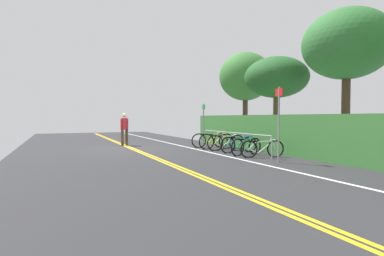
{
  "coord_description": "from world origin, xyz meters",
  "views": [
    {
      "loc": [
        14.85,
        -3.25,
        1.47
      ],
      "look_at": [
        4.14,
        1.46,
        1.07
      ],
      "focal_mm": 28.88,
      "sensor_mm": 36.0,
      "label": 1
    }
  ],
  "objects_px": {
    "bike_rack": "(233,137)",
    "tree_far_right": "(347,45)",
    "bicycle_0": "(210,140)",
    "tree_mid": "(276,78)",
    "bicycle_1": "(216,141)",
    "bicycle_2": "(226,143)",
    "pedestrian": "(124,127)",
    "sign_post_far": "(279,117)",
    "bicycle_4": "(246,146)",
    "tree_near_left": "(245,77)",
    "sign_post_near": "(204,120)",
    "bicycle_3": "(239,144)",
    "bicycle_5": "(262,149)"
  },
  "relations": [
    {
      "from": "bicycle_1",
      "to": "bicycle_4",
      "type": "bearing_deg",
      "value": -0.28
    },
    {
      "from": "bicycle_1",
      "to": "tree_far_right",
      "type": "xyz_separation_m",
      "value": [
        3.97,
        3.59,
        3.93
      ]
    },
    {
      "from": "tree_near_left",
      "to": "tree_mid",
      "type": "distance_m",
      "value": 4.16
    },
    {
      "from": "bicycle_0",
      "to": "bicycle_2",
      "type": "xyz_separation_m",
      "value": [
        1.61,
        -0.01,
        0.0
      ]
    },
    {
      "from": "tree_near_left",
      "to": "bicycle_5",
      "type": "bearing_deg",
      "value": -29.06
    },
    {
      "from": "bicycle_1",
      "to": "pedestrian",
      "type": "relative_size",
      "value": 1.01
    },
    {
      "from": "bicycle_2",
      "to": "tree_near_left",
      "type": "xyz_separation_m",
      "value": [
        -4.44,
        3.92,
        3.64
      ]
    },
    {
      "from": "bicycle_3",
      "to": "sign_post_near",
      "type": "height_order",
      "value": "sign_post_near"
    },
    {
      "from": "tree_near_left",
      "to": "bicycle_1",
      "type": "bearing_deg",
      "value": -47.57
    },
    {
      "from": "bike_rack",
      "to": "bicycle_5",
      "type": "height_order",
      "value": "bike_rack"
    },
    {
      "from": "bicycle_0",
      "to": "tree_mid",
      "type": "xyz_separation_m",
      "value": [
        1.19,
        3.05,
        3.06
      ]
    },
    {
      "from": "bicycle_5",
      "to": "sign_post_far",
      "type": "bearing_deg",
      "value": -13.28
    },
    {
      "from": "bicycle_0",
      "to": "bicycle_2",
      "type": "relative_size",
      "value": 1.07
    },
    {
      "from": "bicycle_4",
      "to": "sign_post_near",
      "type": "bearing_deg",
      "value": 176.12
    },
    {
      "from": "bike_rack",
      "to": "tree_far_right",
      "type": "xyz_separation_m",
      "value": [
        2.69,
        3.5,
        3.65
      ]
    },
    {
      "from": "pedestrian",
      "to": "sign_post_far",
      "type": "bearing_deg",
      "value": 22.49
    },
    {
      "from": "bicycle_2",
      "to": "sign_post_near",
      "type": "bearing_deg",
      "value": 175.37
    },
    {
      "from": "bike_rack",
      "to": "bicycle_4",
      "type": "distance_m",
      "value": 1.24
    },
    {
      "from": "sign_post_near",
      "to": "tree_far_right",
      "type": "bearing_deg",
      "value": 29.12
    },
    {
      "from": "bicycle_1",
      "to": "sign_post_near",
      "type": "height_order",
      "value": "sign_post_near"
    },
    {
      "from": "bicycle_0",
      "to": "tree_mid",
      "type": "height_order",
      "value": "tree_mid"
    },
    {
      "from": "bicycle_0",
      "to": "bicycle_4",
      "type": "bearing_deg",
      "value": -1.47
    },
    {
      "from": "sign_post_near",
      "to": "sign_post_far",
      "type": "xyz_separation_m",
      "value": [
        6.56,
        -0.48,
        0.14
      ]
    },
    {
      "from": "bicycle_0",
      "to": "tree_near_left",
      "type": "relative_size",
      "value": 0.32
    },
    {
      "from": "tree_far_right",
      "to": "bicycle_4",
      "type": "bearing_deg",
      "value": -112.49
    },
    {
      "from": "bike_rack",
      "to": "bicycle_2",
      "type": "xyz_separation_m",
      "value": [
        -0.5,
        -0.03,
        -0.28
      ]
    },
    {
      "from": "bicycle_4",
      "to": "pedestrian",
      "type": "xyz_separation_m",
      "value": [
        -5.99,
        -3.53,
        0.64
      ]
    },
    {
      "from": "pedestrian",
      "to": "tree_far_right",
      "type": "height_order",
      "value": "tree_far_right"
    },
    {
      "from": "bike_rack",
      "to": "tree_far_right",
      "type": "height_order",
      "value": "tree_far_right"
    },
    {
      "from": "bicycle_0",
      "to": "bicycle_4",
      "type": "relative_size",
      "value": 1.08
    },
    {
      "from": "bicycle_3",
      "to": "tree_near_left",
      "type": "distance_m",
      "value": 7.46
    },
    {
      "from": "bicycle_1",
      "to": "bicycle_3",
      "type": "xyz_separation_m",
      "value": [
        1.63,
        0.19,
        -0.02
      ]
    },
    {
      "from": "bike_rack",
      "to": "tree_mid",
      "type": "bearing_deg",
      "value": 106.74
    },
    {
      "from": "bicycle_4",
      "to": "tree_mid",
      "type": "bearing_deg",
      "value": 123.91
    },
    {
      "from": "bicycle_1",
      "to": "bicycle_2",
      "type": "xyz_separation_m",
      "value": [
        0.79,
        0.07,
        -0.01
      ]
    },
    {
      "from": "bicycle_3",
      "to": "tree_far_right",
      "type": "height_order",
      "value": "tree_far_right"
    },
    {
      "from": "bicycle_3",
      "to": "bicycle_5",
      "type": "distance_m",
      "value": 1.7
    },
    {
      "from": "bicycle_2",
      "to": "tree_mid",
      "type": "bearing_deg",
      "value": 97.71
    },
    {
      "from": "bicycle_0",
      "to": "bicycle_3",
      "type": "bearing_deg",
      "value": 2.73
    },
    {
      "from": "bike_rack",
      "to": "tree_far_right",
      "type": "relative_size",
      "value": 0.93
    },
    {
      "from": "pedestrian",
      "to": "tree_far_right",
      "type": "bearing_deg",
      "value": 43.65
    },
    {
      "from": "bicycle_5",
      "to": "tree_near_left",
      "type": "bearing_deg",
      "value": 150.94
    },
    {
      "from": "bicycle_1",
      "to": "tree_mid",
      "type": "height_order",
      "value": "tree_mid"
    },
    {
      "from": "bicycle_3",
      "to": "tree_mid",
      "type": "relative_size",
      "value": 0.41
    },
    {
      "from": "bicycle_0",
      "to": "tree_mid",
      "type": "bearing_deg",
      "value": 68.62
    },
    {
      "from": "bicycle_3",
      "to": "bicycle_4",
      "type": "height_order",
      "value": "bicycle_3"
    },
    {
      "from": "bike_rack",
      "to": "tree_near_left",
      "type": "height_order",
      "value": "tree_near_left"
    },
    {
      "from": "bicycle_0",
      "to": "bicycle_4",
      "type": "height_order",
      "value": "bicycle_0"
    },
    {
      "from": "bicycle_0",
      "to": "bicycle_4",
      "type": "distance_m",
      "value": 3.3
    },
    {
      "from": "bike_rack",
      "to": "tree_mid",
      "type": "distance_m",
      "value": 4.21
    }
  ]
}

